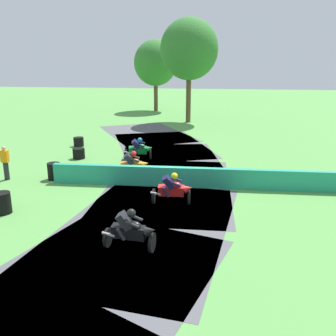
{
  "coord_description": "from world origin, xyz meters",
  "views": [
    {
      "loc": [
        2.19,
        -15.8,
        5.46
      ],
      "look_at": [
        -0.01,
        -0.17,
        0.9
      ],
      "focal_mm": 39.92,
      "sensor_mm": 36.0,
      "label": 1
    }
  ],
  "objects_px": {
    "tire_stack_mid_b": "(54,171)",
    "motorcycle_chase_red": "(173,189)",
    "motorcycle_lead_black": "(131,230)",
    "tire_stack_far": "(79,153)",
    "motorcycle_fourth_green": "(139,149)",
    "tire_stack_mid_a": "(2,203)",
    "tire_stack_extra_a": "(79,142)",
    "track_marshal": "(5,163)",
    "motorcycle_trailing_orange": "(133,165)"
  },
  "relations": [
    {
      "from": "tire_stack_mid_a",
      "to": "tire_stack_extra_a",
      "type": "height_order",
      "value": "tire_stack_mid_a"
    },
    {
      "from": "tire_stack_far",
      "to": "motorcycle_lead_black",
      "type": "bearing_deg",
      "value": -61.54
    },
    {
      "from": "motorcycle_trailing_orange",
      "to": "tire_stack_far",
      "type": "relative_size",
      "value": 2.47
    },
    {
      "from": "motorcycle_lead_black",
      "to": "motorcycle_trailing_orange",
      "type": "distance_m",
      "value": 7.17
    },
    {
      "from": "motorcycle_trailing_orange",
      "to": "tire_stack_mid_a",
      "type": "distance_m",
      "value": 6.19
    },
    {
      "from": "motorcycle_lead_black",
      "to": "tire_stack_mid_b",
      "type": "height_order",
      "value": "motorcycle_lead_black"
    },
    {
      "from": "motorcycle_fourth_green",
      "to": "tire_stack_mid_a",
      "type": "bearing_deg",
      "value": -112.22
    },
    {
      "from": "tire_stack_mid_b",
      "to": "tire_stack_far",
      "type": "distance_m",
      "value": 3.91
    },
    {
      "from": "motorcycle_chase_red",
      "to": "tire_stack_mid_a",
      "type": "bearing_deg",
      "value": -164.44
    },
    {
      "from": "motorcycle_lead_black",
      "to": "tire_stack_far",
      "type": "bearing_deg",
      "value": 118.46
    },
    {
      "from": "tire_stack_mid_a",
      "to": "tire_stack_extra_a",
      "type": "relative_size",
      "value": 1.22
    },
    {
      "from": "motorcycle_fourth_green",
      "to": "tire_stack_far",
      "type": "bearing_deg",
      "value": -177.15
    },
    {
      "from": "track_marshal",
      "to": "tire_stack_mid_b",
      "type": "bearing_deg",
      "value": 9.62
    },
    {
      "from": "track_marshal",
      "to": "motorcycle_chase_red",
      "type": "bearing_deg",
      "value": -14.29
    },
    {
      "from": "motorcycle_lead_black",
      "to": "tire_stack_far",
      "type": "xyz_separation_m",
      "value": [
        -5.52,
        10.19,
        -0.36
      ]
    },
    {
      "from": "motorcycle_chase_red",
      "to": "track_marshal",
      "type": "height_order",
      "value": "track_marshal"
    },
    {
      "from": "tire_stack_far",
      "to": "motorcycle_fourth_green",
      "type": "bearing_deg",
      "value": 2.85
    },
    {
      "from": "tire_stack_far",
      "to": "track_marshal",
      "type": "xyz_separation_m",
      "value": [
        -1.93,
        -4.28,
        0.52
      ]
    },
    {
      "from": "motorcycle_chase_red",
      "to": "tire_stack_extra_a",
      "type": "distance_m",
      "value": 12.03
    },
    {
      "from": "tire_stack_mid_b",
      "to": "tire_stack_extra_a",
      "type": "relative_size",
      "value": 1.22
    },
    {
      "from": "motorcycle_fourth_green",
      "to": "tire_stack_mid_b",
      "type": "distance_m",
      "value": 5.22
    },
    {
      "from": "motorcycle_fourth_green",
      "to": "tire_stack_far",
      "type": "distance_m",
      "value": 3.54
    },
    {
      "from": "motorcycle_lead_black",
      "to": "track_marshal",
      "type": "distance_m",
      "value": 9.51
    },
    {
      "from": "track_marshal",
      "to": "motorcycle_fourth_green",
      "type": "bearing_deg",
      "value": 39.21
    },
    {
      "from": "tire_stack_mid_a",
      "to": "track_marshal",
      "type": "relative_size",
      "value": 0.49
    },
    {
      "from": "tire_stack_mid_b",
      "to": "motorcycle_chase_red",
      "type": "bearing_deg",
      "value": -22.31
    },
    {
      "from": "motorcycle_lead_black",
      "to": "motorcycle_trailing_orange",
      "type": "height_order",
      "value": "motorcycle_lead_black"
    },
    {
      "from": "motorcycle_trailing_orange",
      "to": "tire_stack_far",
      "type": "distance_m",
      "value": 5.08
    },
    {
      "from": "motorcycle_trailing_orange",
      "to": "motorcycle_fourth_green",
      "type": "xyz_separation_m",
      "value": [
        -0.42,
        3.37,
        -0.02
      ]
    },
    {
      "from": "motorcycle_trailing_orange",
      "to": "track_marshal",
      "type": "xyz_separation_m",
      "value": [
        -5.87,
        -1.08,
        0.17
      ]
    },
    {
      "from": "motorcycle_lead_black",
      "to": "track_marshal",
      "type": "relative_size",
      "value": 1.04
    },
    {
      "from": "tire_stack_mid_b",
      "to": "tire_stack_mid_a",
      "type": "bearing_deg",
      "value": -91.65
    },
    {
      "from": "motorcycle_chase_red",
      "to": "motorcycle_fourth_green",
      "type": "xyz_separation_m",
      "value": [
        -2.76,
        6.54,
        -0.01
      ]
    },
    {
      "from": "motorcycle_fourth_green",
      "to": "tire_stack_far",
      "type": "xyz_separation_m",
      "value": [
        -3.52,
        -0.18,
        -0.33
      ]
    },
    {
      "from": "motorcycle_chase_red",
      "to": "tire_stack_mid_b",
      "type": "height_order",
      "value": "motorcycle_chase_red"
    },
    {
      "from": "motorcycle_fourth_green",
      "to": "track_marshal",
      "type": "relative_size",
      "value": 1.04
    },
    {
      "from": "tire_stack_extra_a",
      "to": "tire_stack_far",
      "type": "bearing_deg",
      "value": -68.89
    },
    {
      "from": "motorcycle_chase_red",
      "to": "tire_stack_mid_b",
      "type": "relative_size",
      "value": 2.1
    },
    {
      "from": "tire_stack_far",
      "to": "tire_stack_extra_a",
      "type": "distance_m",
      "value": 3.28
    },
    {
      "from": "motorcycle_fourth_green",
      "to": "motorcycle_lead_black",
      "type": "bearing_deg",
      "value": -79.08
    },
    {
      "from": "tire_stack_far",
      "to": "tire_stack_extra_a",
      "type": "xyz_separation_m",
      "value": [
        -1.18,
        3.06,
        0.0
      ]
    },
    {
      "from": "tire_stack_mid_b",
      "to": "track_marshal",
      "type": "bearing_deg",
      "value": -170.38
    },
    {
      "from": "motorcycle_lead_black",
      "to": "tire_stack_extra_a",
      "type": "xyz_separation_m",
      "value": [
        -6.7,
        13.24,
        -0.36
      ]
    },
    {
      "from": "motorcycle_fourth_green",
      "to": "tire_stack_extra_a",
      "type": "distance_m",
      "value": 5.53
    },
    {
      "from": "motorcycle_trailing_orange",
      "to": "tire_stack_mid_b",
      "type": "height_order",
      "value": "motorcycle_trailing_orange"
    },
    {
      "from": "tire_stack_mid_b",
      "to": "track_marshal",
      "type": "distance_m",
      "value": 2.27
    },
    {
      "from": "motorcycle_chase_red",
      "to": "tire_stack_extra_a",
      "type": "xyz_separation_m",
      "value": [
        -7.47,
        9.43,
        -0.35
      ]
    },
    {
      "from": "tire_stack_far",
      "to": "tire_stack_mid_a",
      "type": "bearing_deg",
      "value": -88.92
    },
    {
      "from": "motorcycle_trailing_orange",
      "to": "motorcycle_lead_black",
      "type": "bearing_deg",
      "value": -77.25
    },
    {
      "from": "motorcycle_trailing_orange",
      "to": "motorcycle_chase_red",
      "type": "bearing_deg",
      "value": -53.57
    }
  ]
}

